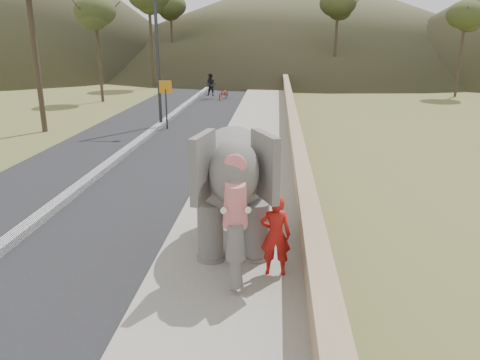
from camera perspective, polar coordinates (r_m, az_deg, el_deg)
name	(u,v)px	position (r m, az deg, el deg)	size (l,w,h in m)	color
ground	(226,279)	(9.30, -1.78, -12.02)	(160.00, 160.00, 0.00)	olive
road	(129,151)	(19.53, -13.33, 3.44)	(7.00, 120.00, 0.03)	black
median	(129,149)	(19.51, -13.35, 3.71)	(0.35, 120.00, 0.22)	black
walkway	(252,152)	(18.63, 1.51, 3.43)	(3.00, 120.00, 0.15)	#9E9687
parapet	(294,141)	(18.51, 6.64, 4.74)	(0.30, 120.00, 1.10)	tan
lamppost	(162,27)	(24.15, -9.44, 17.89)	(1.76, 0.36, 8.00)	#2B2B30
signboard	(166,96)	(23.53, -9.03, 10.04)	(0.60, 0.08, 2.40)	#2D2D33
hill_far	(304,18)	(78.20, 7.85, 19.02)	(80.00, 80.00, 14.00)	brown
elephant_and_man	(233,184)	(10.01, -0.88, -0.54)	(2.39, 3.91, 2.69)	slate
motorcyclist	(218,89)	(34.50, -2.74, 10.99)	(1.91, 1.78, 1.87)	maroon
trees	(281,40)	(36.71, 5.08, 16.66)	(48.30, 43.39, 9.22)	#473828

